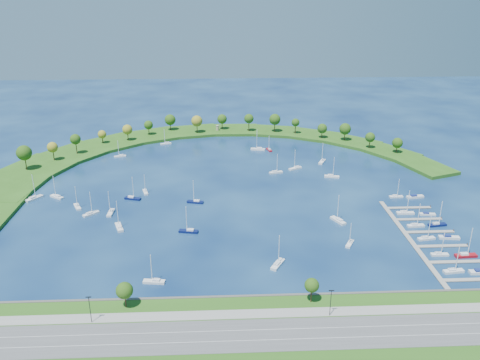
{
  "coord_description": "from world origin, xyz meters",
  "views": [
    {
      "loc": [
        -6.81,
        -252.0,
        106.34
      ],
      "look_at": [
        5.0,
        5.0,
        4.0
      ],
      "focal_mm": 36.88,
      "sensor_mm": 36.0,
      "label": 1
    }
  ],
  "objects_px": {
    "moored_boat_5": "(195,201)",
    "moored_boat_16": "(119,227)",
    "dock_system": "(426,239)",
    "docked_boat_11": "(415,197)",
    "moored_boat_20": "(322,161)",
    "docked_boat_7": "(437,224)",
    "moored_boat_0": "(278,264)",
    "moored_boat_14": "(57,196)",
    "moored_boat_9": "(332,176)",
    "moored_boat_10": "(276,172)",
    "moored_boat_18": "(269,149)",
    "docked_boat_0": "(453,270)",
    "moored_boat_2": "(91,213)",
    "moored_boat_7": "(295,168)",
    "moored_boat_11": "(338,220)",
    "moored_boat_8": "(154,281)",
    "moored_boat_4": "(350,243)",
    "docked_boat_6": "(416,225)",
    "moored_boat_6": "(189,231)",
    "docked_boat_2": "(440,254)",
    "docked_boat_10": "(396,196)",
    "moored_boat_13": "(258,149)",
    "moored_boat_3": "(133,198)",
    "docked_boat_8": "(405,212)",
    "docked_boat_5": "(449,237)",
    "moored_boat_1": "(77,206)",
    "docked_boat_9": "(427,214)",
    "moored_boat_12": "(34,198)",
    "harbor_tower": "(217,128)",
    "docked_boat_3": "(466,255)",
    "moored_boat_19": "(120,156)",
    "moored_boat_21": "(145,191)",
    "moored_boat_15": "(166,143)",
    "moored_boat_17": "(111,212)"
  },
  "relations": [
    {
      "from": "docked_boat_7",
      "to": "moored_boat_0",
      "type": "bearing_deg",
      "value": -165.66
    },
    {
      "from": "harbor_tower",
      "to": "moored_boat_1",
      "type": "bearing_deg",
      "value": -118.36
    },
    {
      "from": "moored_boat_12",
      "to": "docked_boat_3",
      "type": "height_order",
      "value": "moored_boat_12"
    },
    {
      "from": "moored_boat_5",
      "to": "docked_boat_10",
      "type": "distance_m",
      "value": 107.31
    },
    {
      "from": "harbor_tower",
      "to": "moored_boat_15",
      "type": "bearing_deg",
      "value": -142.93
    },
    {
      "from": "moored_boat_2",
      "to": "moored_boat_7",
      "type": "relative_size",
      "value": 0.96
    },
    {
      "from": "moored_boat_17",
      "to": "moored_boat_18",
      "type": "xyz_separation_m",
      "value": [
        89.1,
        96.41,
        -0.06
      ]
    },
    {
      "from": "moored_boat_2",
      "to": "moored_boat_3",
      "type": "xyz_separation_m",
      "value": [
        17.72,
        18.13,
        0.02
      ]
    },
    {
      "from": "moored_boat_2",
      "to": "docked_boat_9",
      "type": "distance_m",
      "value": 166.77
    },
    {
      "from": "moored_boat_7",
      "to": "docked_boat_6",
      "type": "height_order",
      "value": "moored_boat_7"
    },
    {
      "from": "moored_boat_5",
      "to": "docked_boat_11",
      "type": "relative_size",
      "value": 1.32
    },
    {
      "from": "moored_boat_0",
      "to": "docked_boat_2",
      "type": "bearing_deg",
      "value": -55.48
    },
    {
      "from": "moored_boat_18",
      "to": "docked_boat_0",
      "type": "distance_m",
      "value": 167.33
    },
    {
      "from": "docked_boat_7",
      "to": "docked_boat_6",
      "type": "bearing_deg",
      "value": 174.48
    },
    {
      "from": "moored_boat_7",
      "to": "moored_boat_16",
      "type": "xyz_separation_m",
      "value": [
        -94.5,
        -75.35,
        0.03
      ]
    },
    {
      "from": "harbor_tower",
      "to": "moored_boat_3",
      "type": "bearing_deg",
      "value": -110.11
    },
    {
      "from": "moored_boat_20",
      "to": "dock_system",
      "type": "bearing_deg",
      "value": 40.65
    },
    {
      "from": "moored_boat_7",
      "to": "docked_boat_5",
      "type": "bearing_deg",
      "value": 92.92
    },
    {
      "from": "moored_boat_16",
      "to": "docked_boat_5",
      "type": "height_order",
      "value": "moored_boat_16"
    },
    {
      "from": "moored_boat_9",
      "to": "moored_boat_10",
      "type": "bearing_deg",
      "value": 177.39
    },
    {
      "from": "moored_boat_10",
      "to": "moored_boat_9",
      "type": "bearing_deg",
      "value": -29.59
    },
    {
      "from": "moored_boat_7",
      "to": "moored_boat_16",
      "type": "bearing_deg",
      "value": 10.5
    },
    {
      "from": "moored_boat_7",
      "to": "moored_boat_8",
      "type": "bearing_deg",
      "value": 31.02
    },
    {
      "from": "moored_boat_3",
      "to": "moored_boat_12",
      "type": "relative_size",
      "value": 0.91
    },
    {
      "from": "moored_boat_6",
      "to": "docked_boat_9",
      "type": "height_order",
      "value": "moored_boat_6"
    },
    {
      "from": "moored_boat_14",
      "to": "moored_boat_16",
      "type": "xyz_separation_m",
      "value": [
        39.74,
        -37.29,
        0.04
      ]
    },
    {
      "from": "moored_boat_9",
      "to": "moored_boat_13",
      "type": "xyz_separation_m",
      "value": [
        -39.45,
        53.43,
        0.05
      ]
    },
    {
      "from": "docked_boat_5",
      "to": "moored_boat_3",
      "type": "bearing_deg",
      "value": 168.41
    },
    {
      "from": "moored_boat_19",
      "to": "moored_boat_21",
      "type": "bearing_deg",
      "value": 95.06
    },
    {
      "from": "moored_boat_1",
      "to": "docked_boat_8",
      "type": "height_order",
      "value": "docked_boat_8"
    },
    {
      "from": "moored_boat_4",
      "to": "docked_boat_6",
      "type": "distance_m",
      "value": 38.7
    },
    {
      "from": "moored_boat_15",
      "to": "docked_boat_5",
      "type": "distance_m",
      "value": 203.07
    },
    {
      "from": "moored_boat_8",
      "to": "moored_boat_9",
      "type": "bearing_deg",
      "value": -123.69
    },
    {
      "from": "moored_boat_17",
      "to": "moored_boat_2",
      "type": "bearing_deg",
      "value": -81.57
    },
    {
      "from": "moored_boat_6",
      "to": "docked_boat_8",
      "type": "relative_size",
      "value": 1.03
    },
    {
      "from": "moored_boat_6",
      "to": "docked_boat_6",
      "type": "bearing_deg",
      "value": -169.43
    },
    {
      "from": "moored_boat_9",
      "to": "moored_boat_8",
      "type": "bearing_deg",
      "value": -118.85
    },
    {
      "from": "moored_boat_5",
      "to": "moored_boat_19",
      "type": "bearing_deg",
      "value": -42.18
    },
    {
      "from": "moored_boat_18",
      "to": "docked_boat_2",
      "type": "xyz_separation_m",
      "value": [
        57.46,
        -144.08,
        0.01
      ]
    },
    {
      "from": "moored_boat_0",
      "to": "moored_boat_3",
      "type": "relative_size",
      "value": 1.05
    },
    {
      "from": "dock_system",
      "to": "moored_boat_16",
      "type": "distance_m",
      "value": 140.28
    },
    {
      "from": "moored_boat_9",
      "to": "moored_boat_18",
      "type": "relative_size",
      "value": 1.23
    },
    {
      "from": "moored_boat_4",
      "to": "moored_boat_13",
      "type": "height_order",
      "value": "moored_boat_13"
    },
    {
      "from": "harbor_tower",
      "to": "moored_boat_13",
      "type": "distance_m",
      "value": 52.1
    },
    {
      "from": "moored_boat_5",
      "to": "moored_boat_16",
      "type": "distance_m",
      "value": 44.11
    },
    {
      "from": "docked_boat_3",
      "to": "docked_boat_0",
      "type": "bearing_deg",
      "value": -135.44
    },
    {
      "from": "moored_boat_6",
      "to": "moored_boat_16",
      "type": "bearing_deg",
      "value": 0.57
    },
    {
      "from": "moored_boat_6",
      "to": "docked_boat_2",
      "type": "bearing_deg",
      "value": 176.52
    },
    {
      "from": "moored_boat_10",
      "to": "moored_boat_11",
      "type": "xyz_separation_m",
      "value": [
        22.58,
        -66.68,
        0.05
      ]
    },
    {
      "from": "moored_boat_1",
      "to": "moored_boat_17",
      "type": "xyz_separation_m",
      "value": [
        18.48,
        -7.78,
        0.01
      ]
    }
  ]
}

